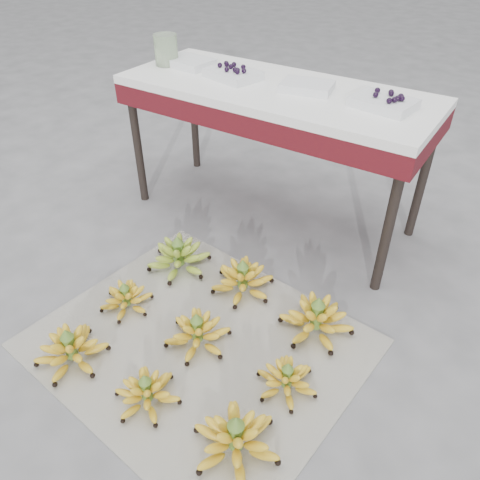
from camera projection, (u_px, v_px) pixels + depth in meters
The scene contains 17 objects.
ground at pixel (180, 336), 1.97m from camera, with size 60.00×60.00×0.00m, color #5B5B5D.
newspaper_mat at pixel (199, 343), 1.94m from camera, with size 1.25×1.05×0.01m, color white.
bunch_front_left at pixel (71, 350), 1.83m from camera, with size 0.37×0.37×0.17m.
bunch_front_center at pixel (147, 392), 1.68m from camera, with size 0.24×0.24×0.15m.
bunch_front_right at pixel (236, 439), 1.53m from camera, with size 0.34×0.34×0.18m.
bunch_mid_left at pixel (126, 298), 2.08m from camera, with size 0.30×0.30×0.14m.
bunch_mid_center at pixel (198, 333), 1.91m from camera, with size 0.32×0.32×0.17m.
bunch_mid_right at pixel (287, 380), 1.73m from camera, with size 0.30×0.30×0.14m.
bunch_back_left at pixel (179, 257), 2.29m from camera, with size 0.35×0.35×0.19m.
bunch_back_center at pixel (243, 280), 2.16m from camera, with size 0.38×0.38×0.18m.
bunch_back_right at pixel (316, 319), 1.96m from camera, with size 0.37×0.37×0.19m.
vendor_table at pixel (275, 103), 2.32m from camera, with size 1.56×0.63×0.75m.
tray_far_left at pixel (189, 62), 2.52m from camera, with size 0.27×0.20×0.04m.
tray_left at pixel (233, 74), 2.35m from camera, with size 0.30×0.24×0.07m.
tray_right at pixel (307, 86), 2.20m from camera, with size 0.27×0.22×0.04m.
tray_far_right at pixel (384, 102), 2.02m from camera, with size 0.29×0.22×0.07m.
glass_jar at pixel (166, 50), 2.50m from camera, with size 0.13×0.13×0.16m, color beige.
Camera 1 is at (0.95, -0.98, 1.50)m, focal length 35.00 mm.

